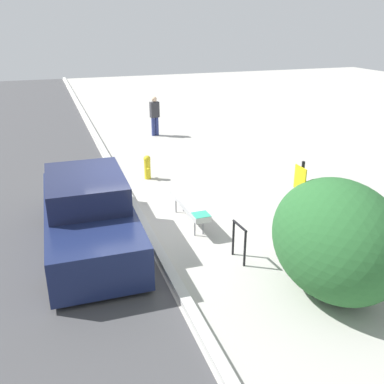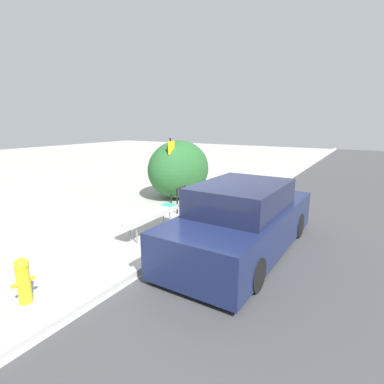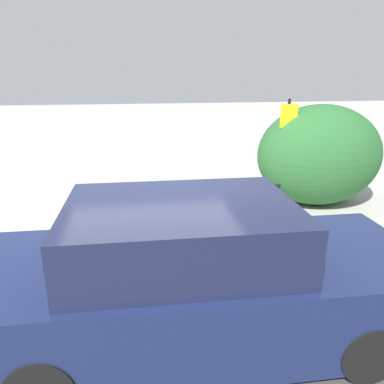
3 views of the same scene
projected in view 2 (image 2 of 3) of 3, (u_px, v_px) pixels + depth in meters
name	position (u px, v px, depth m)	size (l,w,h in m)	color
ground_plane	(185.00, 244.00, 7.15)	(60.00, 60.00, 0.00)	#ADAAA3
curb	(185.00, 241.00, 7.13)	(60.00, 0.20, 0.13)	#B7B7B2
bench	(151.00, 215.00, 7.70)	(2.00, 0.42, 0.58)	gray
bike_rack	(181.00, 196.00, 9.60)	(0.55, 0.08, 0.83)	black
sign_post	(171.00, 165.00, 10.42)	(0.36, 0.08, 2.30)	black
fire_hydrant	(23.00, 279.00, 4.74)	(0.36, 0.22, 0.77)	gold
shrub_hedge	(179.00, 169.00, 11.35)	(2.69, 2.10, 2.17)	#28602D
parked_car_near	(243.00, 221.00, 6.62)	(4.79, 1.94, 1.57)	black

